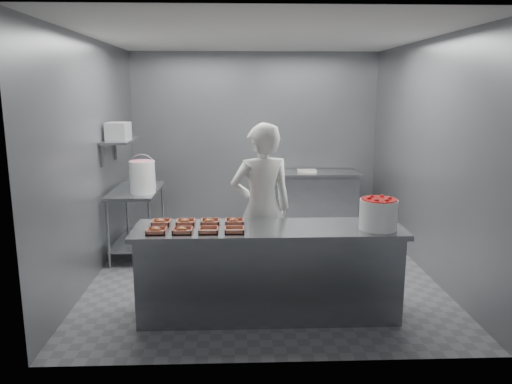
{
  "coord_description": "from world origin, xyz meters",
  "views": [
    {
      "loc": [
        -0.3,
        -5.98,
        2.2
      ],
      "look_at": [
        -0.08,
        -0.2,
        1.01
      ],
      "focal_mm": 35.0,
      "sensor_mm": 36.0,
      "label": 1
    }
  ],
  "objects_px": {
    "service_counter": "(268,271)",
    "tray_4": "(161,222)",
    "back_counter": "(311,199)",
    "tray_2": "(209,230)",
    "tray_6": "(210,222)",
    "tray_1": "(182,230)",
    "glaze_bucket": "(142,176)",
    "tray_7": "(234,221)",
    "prep_table": "(137,211)",
    "appliance": "(118,131)",
    "tray_3": "(234,230)",
    "worker": "(262,209)",
    "tray_5": "(186,222)",
    "strawberry_tub": "(378,213)",
    "tray_0": "(156,230)"
  },
  "relations": [
    {
      "from": "back_counter",
      "to": "tray_7",
      "type": "xyz_separation_m",
      "value": [
        -1.23,
        -3.1,
        0.47
      ]
    },
    {
      "from": "tray_1",
      "to": "tray_7",
      "type": "relative_size",
      "value": 1.0
    },
    {
      "from": "tray_3",
      "to": "back_counter",
      "type": "bearing_deg",
      "value": 70.1
    },
    {
      "from": "worker",
      "to": "strawberry_tub",
      "type": "xyz_separation_m",
      "value": [
        1.07,
        -0.7,
        0.12
      ]
    },
    {
      "from": "tray_1",
      "to": "tray_3",
      "type": "relative_size",
      "value": 1.0
    },
    {
      "from": "tray_6",
      "to": "glaze_bucket",
      "type": "bearing_deg",
      "value": 121.23
    },
    {
      "from": "glaze_bucket",
      "to": "tray_7",
      "type": "bearing_deg",
      "value": -52.7
    },
    {
      "from": "tray_7",
      "to": "strawberry_tub",
      "type": "height_order",
      "value": "strawberry_tub"
    },
    {
      "from": "tray_0",
      "to": "tray_6",
      "type": "distance_m",
      "value": 0.56
    },
    {
      "from": "back_counter",
      "to": "tray_2",
      "type": "distance_m",
      "value": 3.73
    },
    {
      "from": "tray_1",
      "to": "tray_3",
      "type": "bearing_deg",
      "value": 0.0
    },
    {
      "from": "prep_table",
      "to": "back_counter",
      "type": "relative_size",
      "value": 0.8
    },
    {
      "from": "tray_3",
      "to": "tray_4",
      "type": "height_order",
      "value": "tray_4"
    },
    {
      "from": "tray_5",
      "to": "glaze_bucket",
      "type": "relative_size",
      "value": 0.37
    },
    {
      "from": "back_counter",
      "to": "worker",
      "type": "height_order",
      "value": "worker"
    },
    {
      "from": "prep_table",
      "to": "tray_1",
      "type": "height_order",
      "value": "tray_1"
    },
    {
      "from": "tray_3",
      "to": "service_counter",
      "type": "bearing_deg",
      "value": 24.19
    },
    {
      "from": "glaze_bucket",
      "to": "appliance",
      "type": "relative_size",
      "value": 1.66
    },
    {
      "from": "tray_1",
      "to": "worker",
      "type": "distance_m",
      "value": 1.08
    },
    {
      "from": "tray_0",
      "to": "tray_6",
      "type": "bearing_deg",
      "value": 31.72
    },
    {
      "from": "tray_7",
      "to": "glaze_bucket",
      "type": "bearing_deg",
      "value": 127.3
    },
    {
      "from": "worker",
      "to": "strawberry_tub",
      "type": "bearing_deg",
      "value": 132.48
    },
    {
      "from": "back_counter",
      "to": "tray_2",
      "type": "bearing_deg",
      "value": -113.39
    },
    {
      "from": "tray_6",
      "to": "worker",
      "type": "height_order",
      "value": "worker"
    },
    {
      "from": "service_counter",
      "to": "tray_4",
      "type": "height_order",
      "value": "tray_4"
    },
    {
      "from": "tray_2",
      "to": "tray_3",
      "type": "bearing_deg",
      "value": 0.0
    },
    {
      "from": "tray_0",
      "to": "tray_7",
      "type": "xyz_separation_m",
      "value": [
        0.72,
        0.3,
        0.0
      ]
    },
    {
      "from": "tray_6",
      "to": "strawberry_tub",
      "type": "height_order",
      "value": "strawberry_tub"
    },
    {
      "from": "service_counter",
      "to": "prep_table",
      "type": "relative_size",
      "value": 2.17
    },
    {
      "from": "tray_0",
      "to": "appliance",
      "type": "xyz_separation_m",
      "value": [
        -0.77,
        2.0,
        0.75
      ]
    },
    {
      "from": "tray_4",
      "to": "glaze_bucket",
      "type": "xyz_separation_m",
      "value": [
        -0.46,
        1.55,
        0.19
      ]
    },
    {
      "from": "strawberry_tub",
      "to": "glaze_bucket",
      "type": "xyz_separation_m",
      "value": [
        -2.54,
        1.8,
        0.06
      ]
    },
    {
      "from": "tray_4",
      "to": "tray_3",
      "type": "bearing_deg",
      "value": -22.31
    },
    {
      "from": "prep_table",
      "to": "worker",
      "type": "xyz_separation_m",
      "value": [
        1.61,
        -1.35,
        0.34
      ]
    },
    {
      "from": "tray_3",
      "to": "tray_2",
      "type": "bearing_deg",
      "value": 180.0
    },
    {
      "from": "back_counter",
      "to": "tray_3",
      "type": "distance_m",
      "value": 3.64
    },
    {
      "from": "tray_4",
      "to": "tray_5",
      "type": "relative_size",
      "value": 1.0
    },
    {
      "from": "back_counter",
      "to": "tray_4",
      "type": "height_order",
      "value": "tray_4"
    },
    {
      "from": "tray_4",
      "to": "tray_6",
      "type": "xyz_separation_m",
      "value": [
        0.48,
        0.0,
        0.0
      ]
    },
    {
      "from": "tray_2",
      "to": "tray_6",
      "type": "distance_m",
      "value": 0.3
    },
    {
      "from": "tray_4",
      "to": "tray_1",
      "type": "bearing_deg",
      "value": -51.03
    },
    {
      "from": "prep_table",
      "to": "glaze_bucket",
      "type": "bearing_deg",
      "value": -61.38
    },
    {
      "from": "service_counter",
      "to": "tray_1",
      "type": "bearing_deg",
      "value": -169.66
    },
    {
      "from": "tray_1",
      "to": "tray_6",
      "type": "distance_m",
      "value": 0.38
    },
    {
      "from": "tray_4",
      "to": "glaze_bucket",
      "type": "relative_size",
      "value": 0.37
    },
    {
      "from": "prep_table",
      "to": "strawberry_tub",
      "type": "bearing_deg",
      "value": -37.41
    },
    {
      "from": "tray_1",
      "to": "service_counter",
      "type": "bearing_deg",
      "value": 10.34
    },
    {
      "from": "back_counter",
      "to": "glaze_bucket",
      "type": "bearing_deg",
      "value": -147.14
    },
    {
      "from": "prep_table",
      "to": "strawberry_tub",
      "type": "height_order",
      "value": "strawberry_tub"
    },
    {
      "from": "tray_3",
      "to": "worker",
      "type": "distance_m",
      "value": 0.8
    }
  ]
}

